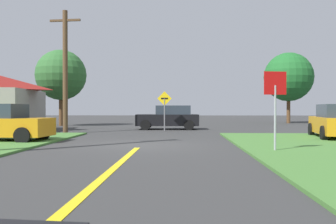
{
  "coord_description": "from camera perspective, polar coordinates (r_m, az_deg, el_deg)",
  "views": [
    {
      "loc": [
        1.64,
        -14.21,
        1.43
      ],
      "look_at": [
        0.89,
        4.55,
        1.24
      ],
      "focal_mm": 39.31,
      "sensor_mm": 36.0,
      "label": 1
    }
  ],
  "objects": [
    {
      "name": "ground_plane",
      "position": [
        14.38,
        -4.3,
        -5.15
      ],
      "size": [
        120.0,
        120.0,
        0.0
      ],
      "primitive_type": "plane",
      "color": "#353535"
    },
    {
      "name": "lane_stripe_center",
      "position": [
        6.58,
        -12.46,
        -11.96
      ],
      "size": [
        0.2,
        14.0,
        0.01
      ],
      "primitive_type": "cube",
      "color": "yellow",
      "rests_on": "ground"
    },
    {
      "name": "stop_sign",
      "position": [
        12.38,
        16.28,
        2.47
      ],
      "size": [
        0.74,
        0.16,
        2.62
      ],
      "rotation": [
        0.0,
        0.0,
        3.31
      ],
      "color": "#9EA0A8",
      "rests_on": "ground"
    },
    {
      "name": "car_approaching_junction",
      "position": [
        25.0,
        0.14,
        -0.86
      ],
      "size": [
        4.25,
        2.1,
        1.62
      ],
      "rotation": [
        0.0,
        0.0,
        3.16
      ],
      "color": "black",
      "rests_on": "ground"
    },
    {
      "name": "parked_car_near_building",
      "position": [
        17.19,
        -24.52,
        -1.58
      ],
      "size": [
        4.17,
        2.18,
        1.62
      ],
      "rotation": [
        0.0,
        0.0,
        -0.08
      ],
      "color": "orange",
      "rests_on": "ground"
    },
    {
      "name": "utility_pole_mid",
      "position": [
        21.97,
        -15.65,
        6.34
      ],
      "size": [
        1.8,
        0.28,
        7.03
      ],
      "color": "brown",
      "rests_on": "ground"
    },
    {
      "name": "direction_sign",
      "position": [
        23.12,
        -0.54,
        0.88
      ],
      "size": [
        0.9,
        0.1,
        2.5
      ],
      "color": "slate",
      "rests_on": "ground"
    },
    {
      "name": "oak_tree_left",
      "position": [
        37.18,
        18.19,
        5.17
      ],
      "size": [
        4.66,
        4.66,
        6.77
      ],
      "color": "brown",
      "rests_on": "ground"
    },
    {
      "name": "pine_tree_center",
      "position": [
        31.36,
        -16.26,
        5.51
      ],
      "size": [
        4.1,
        4.1,
        6.21
      ],
      "color": "brown",
      "rests_on": "ground"
    }
  ]
}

